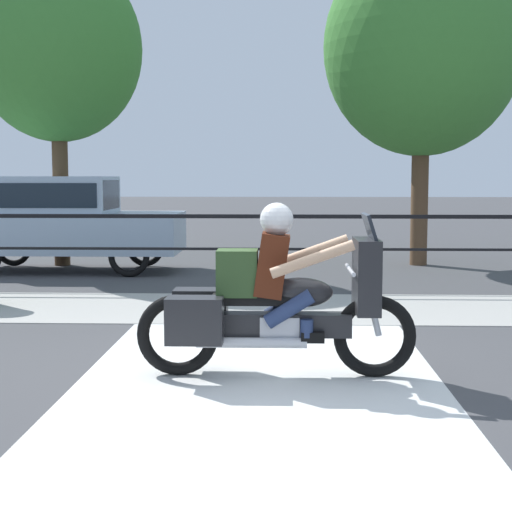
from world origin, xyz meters
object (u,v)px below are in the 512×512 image
motorcycle (274,299)px  tree_behind_car (57,49)px  tree_behind_sign (423,47)px  parked_car (62,218)px

motorcycle → tree_behind_car: (-4.26, 8.46, 3.49)m
motorcycle → tree_behind_sign: 9.85m
motorcycle → parked_car: size_ratio=0.58×
motorcycle → tree_behind_car: tree_behind_car is taller
motorcycle → parked_car: parked_car is taller
motorcycle → tree_behind_sign: tree_behind_sign is taller
tree_behind_car → motorcycle: bearing=-63.3°
motorcycle → tree_behind_sign: (2.75, 8.77, 3.54)m
parked_car → tree_behind_sign: (6.74, 1.27, 3.23)m
parked_car → tree_behind_car: 3.33m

